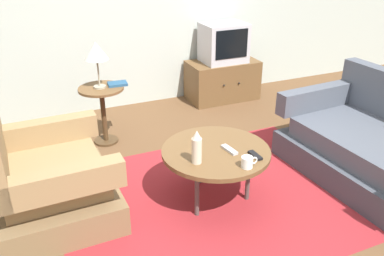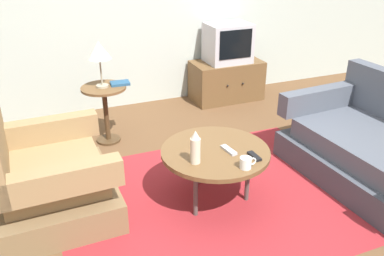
{
  "view_description": "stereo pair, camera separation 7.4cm",
  "coord_description": "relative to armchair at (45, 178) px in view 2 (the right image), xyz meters",
  "views": [
    {
      "loc": [
        -1.32,
        -2.4,
        1.97
      ],
      "look_at": [
        -0.14,
        0.3,
        0.55
      ],
      "focal_mm": 37.87,
      "sensor_mm": 36.0,
      "label": 1
    },
    {
      "loc": [
        -1.26,
        -2.43,
        1.97
      ],
      "look_at": [
        -0.14,
        0.3,
        0.55
      ],
      "focal_mm": 37.87,
      "sensor_mm": 36.0,
      "label": 2
    }
  ],
  "objects": [
    {
      "name": "tv_remote_silver",
      "position": [
        1.35,
        -0.37,
        0.15
      ],
      "size": [
        0.07,
        0.17,
        0.02
      ],
      "rotation": [
        0.0,
        0.0,
        1.7
      ],
      "color": "#B2B2B7",
      "rests_on": "coffee_table"
    },
    {
      "name": "book",
      "position": [
        0.84,
        1.05,
        0.3
      ],
      "size": [
        0.2,
        0.15,
        0.03
      ],
      "rotation": [
        0.0,
        0.0,
        -0.08
      ],
      "color": "navy",
      "rests_on": "side_table"
    },
    {
      "name": "mug",
      "position": [
        1.35,
        -0.64,
        0.18
      ],
      "size": [
        0.13,
        0.08,
        0.08
      ],
      "color": "white",
      "rests_on": "coffee_table"
    },
    {
      "name": "vase",
      "position": [
        1.04,
        -0.43,
        0.27
      ],
      "size": [
        0.08,
        0.08,
        0.26
      ],
      "color": "beige",
      "rests_on": "coffee_table"
    },
    {
      "name": "area_rug",
      "position": [
        1.26,
        -0.31,
        -0.31
      ],
      "size": [
        2.46,
        1.92,
        0.0
      ],
      "primitive_type": "cube",
      "color": "maroon",
      "rests_on": "ground"
    },
    {
      "name": "television",
      "position": [
        2.35,
        1.67,
        0.43
      ],
      "size": [
        0.54,
        0.43,
        0.48
      ],
      "color": "#B7B7BC",
      "rests_on": "tv_stand"
    },
    {
      "name": "tv_stand",
      "position": [
        2.35,
        1.67,
        -0.06
      ],
      "size": [
        0.89,
        0.51,
        0.5
      ],
      "color": "brown",
      "rests_on": "ground"
    },
    {
      "name": "coffee_table",
      "position": [
        1.26,
        -0.31,
        0.11
      ],
      "size": [
        0.85,
        0.85,
        0.46
      ],
      "color": "brown",
      "rests_on": "ground"
    },
    {
      "name": "armchair",
      "position": [
        0.0,
        0.0,
        0.0
      ],
      "size": [
        0.88,
        1.0,
        0.97
      ],
      "rotation": [
        0.0,
        0.0,
        -1.55
      ],
      "color": "brown",
      "rests_on": "ground"
    },
    {
      "name": "couch",
      "position": [
        2.71,
        -0.61,
        -0.03
      ],
      "size": [
        1.05,
        1.67,
        0.85
      ],
      "rotation": [
        0.0,
        0.0,
        1.63
      ],
      "color": "#3E424B",
      "rests_on": "ground"
    },
    {
      "name": "table_lamp",
      "position": [
        0.66,
        1.04,
        0.65
      ],
      "size": [
        0.23,
        0.23,
        0.45
      ],
      "color": "#9E937A",
      "rests_on": "side_table"
    },
    {
      "name": "ground_plane",
      "position": [
        1.31,
        -0.36,
        -0.31
      ],
      "size": [
        16.0,
        16.0,
        0.0
      ],
      "primitive_type": "plane",
      "color": "brown"
    },
    {
      "name": "side_table",
      "position": [
        0.67,
        1.04,
        0.11
      ],
      "size": [
        0.45,
        0.45,
        0.6
      ],
      "color": "brown",
      "rests_on": "ground"
    },
    {
      "name": "tv_remote_dark",
      "position": [
        1.48,
        -0.53,
        0.15
      ],
      "size": [
        0.05,
        0.14,
        0.02
      ],
      "rotation": [
        0.0,
        0.0,
        4.74
      ],
      "color": "black",
      "rests_on": "coffee_table"
    }
  ]
}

